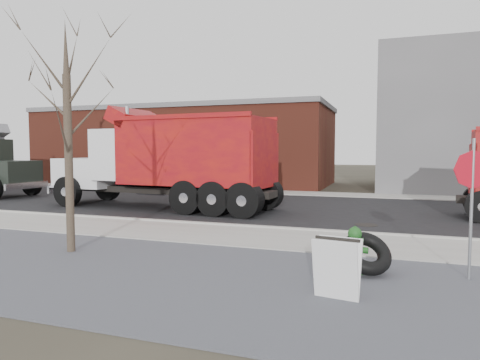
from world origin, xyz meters
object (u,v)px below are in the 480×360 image
at_px(sandwich_board, 337,268).
at_px(dump_truck_red_b, 168,158).
at_px(fire_hydrant, 354,252).
at_px(stop_sign, 472,184).
at_px(truck_tire, 366,253).

distance_m(sandwich_board, dump_truck_red_b, 11.39).
bearing_deg(fire_hydrant, stop_sign, 9.03).
bearing_deg(fire_hydrant, truck_tire, -9.39).
bearing_deg(truck_tire, fire_hydrant, 166.62).
height_order(fire_hydrant, stop_sign, stop_sign).
xyz_separation_m(fire_hydrant, stop_sign, (1.97, 0.17, 1.33)).
distance_m(truck_tire, stop_sign, 2.21).
bearing_deg(truck_tire, dump_truck_red_b, 138.72).
relative_size(truck_tire, sandwich_board, 1.30).
distance_m(stop_sign, sandwich_board, 3.03).
distance_m(fire_hydrant, sandwich_board, 1.62).
xyz_separation_m(sandwich_board, dump_truck_red_b, (-7.48, 8.45, 1.51)).
xyz_separation_m(fire_hydrant, sandwich_board, (-0.15, -1.61, 0.10)).
height_order(truck_tire, stop_sign, stop_sign).
distance_m(fire_hydrant, truck_tire, 0.23).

